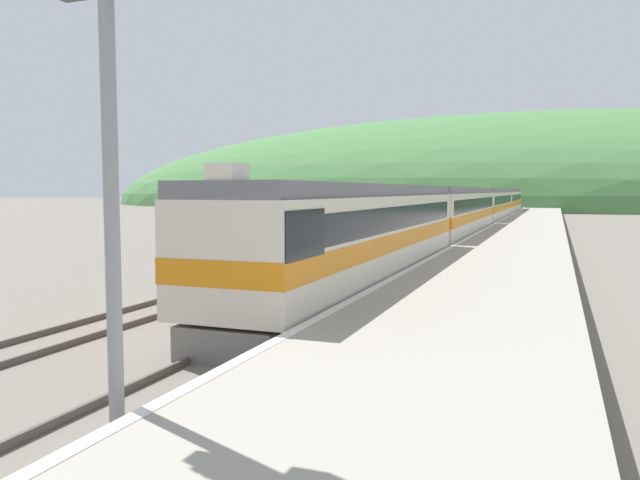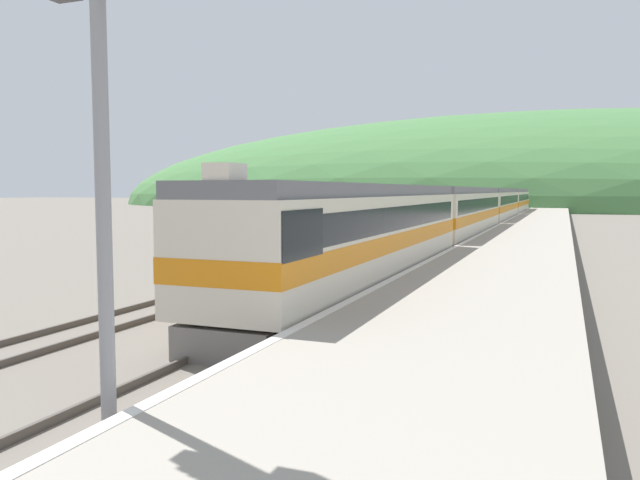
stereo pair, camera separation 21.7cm
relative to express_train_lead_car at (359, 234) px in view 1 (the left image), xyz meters
The scene contains 11 objects.
track_main 49.78m from the express_train_lead_car, 90.00° to the left, with size 1.52×180.00×0.16m.
track_siding 50.02m from the express_train_lead_car, 95.58° to the left, with size 1.52×180.00×0.16m.
platform 30.10m from the express_train_lead_car, 81.69° to the left, with size 5.51×140.00×0.93m.
distant_hills 131.28m from the express_train_lead_car, 90.00° to the left, with size 216.25×97.31×42.19m.
station_shed 21.57m from the express_train_lead_car, 118.72° to the left, with size 7.62×5.22×3.68m.
express_train_lead_car is the anchor object (origin of this frame).
carriage_second 22.05m from the express_train_lead_car, 90.00° to the left, with size 3.02×21.84×3.87m.
carriage_third 44.77m from the express_train_lead_car, 90.00° to the left, with size 3.02×21.84×3.87m.
carriage_fourth 67.49m from the express_train_lead_car, 90.00° to the left, with size 3.02×21.84×3.87m.
siding_train 30.48m from the express_train_lead_car, 99.17° to the left, with size 2.90×31.67×4.00m.
signal_mast_main 14.76m from the express_train_lead_car, 85.55° to the right, with size 2.20×0.42×8.13m.
Camera 1 is at (6.45, -0.60, 3.67)m, focal length 35.00 mm.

